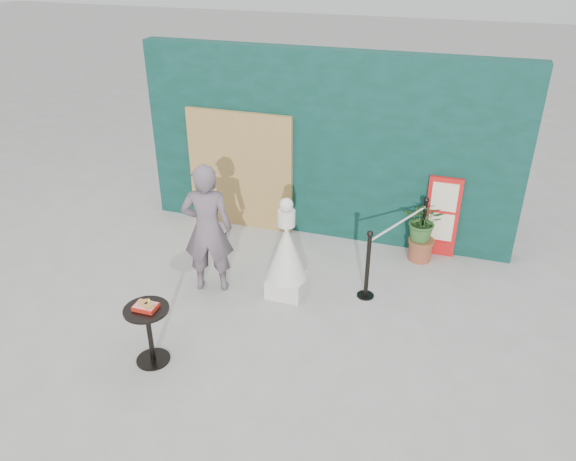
% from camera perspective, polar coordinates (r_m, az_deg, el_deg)
% --- Properties ---
extents(ground, '(60.00, 60.00, 0.00)m').
position_cam_1_polar(ground, '(7.07, -3.07, -11.60)').
color(ground, '#ADAAA5').
rests_on(ground, ground).
extents(back_wall, '(6.00, 0.30, 3.00)m').
position_cam_1_polar(back_wall, '(8.96, 3.90, 8.47)').
color(back_wall, '#0A3024').
rests_on(back_wall, ground).
extents(bamboo_fence, '(1.80, 0.08, 2.00)m').
position_cam_1_polar(bamboo_fence, '(9.37, -4.89, 6.06)').
color(bamboo_fence, tan).
rests_on(bamboo_fence, ground).
extents(woman, '(0.79, 0.63, 1.88)m').
position_cam_1_polar(woman, '(7.68, -8.18, 0.15)').
color(woman, '#61535C').
rests_on(woman, ground).
extents(menu_board, '(0.50, 0.07, 1.30)m').
position_cam_1_polar(menu_board, '(8.88, 15.35, 1.32)').
color(menu_board, red).
rests_on(menu_board, ground).
extents(statue, '(0.57, 0.57, 1.47)m').
position_cam_1_polar(statue, '(7.64, -0.15, -2.64)').
color(statue, silver).
rests_on(statue, ground).
extents(cafe_table, '(0.52, 0.52, 0.75)m').
position_cam_1_polar(cafe_table, '(6.74, -13.98, -9.44)').
color(cafe_table, black).
rests_on(cafe_table, ground).
extents(food_basket, '(0.26, 0.19, 0.11)m').
position_cam_1_polar(food_basket, '(6.57, -14.24, -7.43)').
color(food_basket, '#B12012').
rests_on(food_basket, cafe_table).
extents(planter, '(0.58, 0.51, 0.99)m').
position_cam_1_polar(planter, '(8.70, 13.57, 0.43)').
color(planter, brown).
rests_on(planter, ground).
extents(stanchion_barrier, '(0.84, 1.54, 1.03)m').
position_cam_1_polar(stanchion_barrier, '(8.23, 10.99, -1.62)').
color(stanchion_barrier, black).
rests_on(stanchion_barrier, ground).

